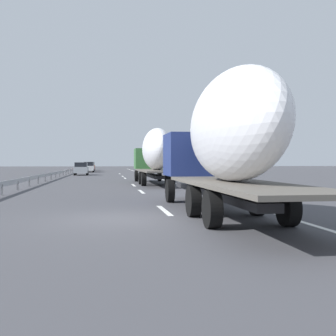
{
  "coord_description": "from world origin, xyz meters",
  "views": [
    {
      "loc": [
        -13.1,
        0.38,
        1.81
      ],
      "look_at": [
        16.9,
        -4.22,
        1.38
      ],
      "focal_mm": 43.66,
      "sensor_mm": 36.0,
      "label": 1
    }
  ],
  "objects_px": {
    "truck_trailing": "(224,138)",
    "car_yellow_coupe": "(91,166)",
    "car_silver_hatch": "(81,169)",
    "truck_lead": "(155,154)",
    "car_red_compact": "(90,167)",
    "road_sign": "(154,159)",
    "car_white_van": "(89,167)"
  },
  "relations": [
    {
      "from": "truck_trailing",
      "to": "car_yellow_coupe",
      "type": "distance_m",
      "value": 80.32
    },
    {
      "from": "truck_trailing",
      "to": "car_yellow_coupe",
      "type": "relative_size",
      "value": 2.89
    },
    {
      "from": "truck_trailing",
      "to": "car_silver_hatch",
      "type": "height_order",
      "value": "truck_trailing"
    },
    {
      "from": "truck_trailing",
      "to": "car_red_compact",
      "type": "bearing_deg",
      "value": 5.73
    },
    {
      "from": "truck_trailing",
      "to": "car_white_van",
      "type": "distance_m",
      "value": 61.83
    },
    {
      "from": "car_yellow_coupe",
      "to": "road_sign",
      "type": "relative_size",
      "value": 1.44
    },
    {
      "from": "road_sign",
      "to": "car_yellow_coupe",
      "type": "bearing_deg",
      "value": 16.8
    },
    {
      "from": "truck_trailing",
      "to": "car_red_compact",
      "type": "height_order",
      "value": "truck_trailing"
    },
    {
      "from": "car_yellow_coupe",
      "to": "car_white_van",
      "type": "height_order",
      "value": "car_yellow_coupe"
    },
    {
      "from": "truck_trailing",
      "to": "car_silver_hatch",
      "type": "xyz_separation_m",
      "value": [
        45.05,
        7.35,
        -1.72
      ]
    },
    {
      "from": "truck_lead",
      "to": "car_silver_hatch",
      "type": "xyz_separation_m",
      "value": [
        25.34,
        7.35,
        -1.6
      ]
    },
    {
      "from": "car_red_compact",
      "to": "car_yellow_coupe",
      "type": "relative_size",
      "value": 0.94
    },
    {
      "from": "truck_lead",
      "to": "car_yellow_coupe",
      "type": "xyz_separation_m",
      "value": [
        60.27,
        7.21,
        -1.56
      ]
    },
    {
      "from": "car_silver_hatch",
      "to": "car_yellow_coupe",
      "type": "xyz_separation_m",
      "value": [
        34.94,
        -0.14,
        0.04
      ]
    },
    {
      "from": "car_red_compact",
      "to": "car_yellow_coupe",
      "type": "bearing_deg",
      "value": 1.18
    },
    {
      "from": "truck_trailing",
      "to": "road_sign",
      "type": "xyz_separation_m",
      "value": [
        45.82,
        -3.1,
        -0.36
      ]
    },
    {
      "from": "truck_lead",
      "to": "car_silver_hatch",
      "type": "height_order",
      "value": "truck_lead"
    },
    {
      "from": "car_red_compact",
      "to": "car_silver_hatch",
      "type": "bearing_deg",
      "value": 179.18
    },
    {
      "from": "car_silver_hatch",
      "to": "road_sign",
      "type": "height_order",
      "value": "road_sign"
    },
    {
      "from": "car_white_van",
      "to": "road_sign",
      "type": "xyz_separation_m",
      "value": [
        -15.59,
        -10.03,
        1.34
      ]
    },
    {
      "from": "car_yellow_coupe",
      "to": "car_silver_hatch",
      "type": "bearing_deg",
      "value": 179.77
    },
    {
      "from": "car_silver_hatch",
      "to": "car_white_van",
      "type": "relative_size",
      "value": 1.0
    },
    {
      "from": "truck_trailing",
      "to": "car_white_van",
      "type": "bearing_deg",
      "value": 6.44
    },
    {
      "from": "car_white_van",
      "to": "truck_lead",
      "type": "bearing_deg",
      "value": -170.57
    },
    {
      "from": "car_red_compact",
      "to": "road_sign",
      "type": "distance_m",
      "value": 25.98
    },
    {
      "from": "car_red_compact",
      "to": "car_silver_hatch",
      "type": "xyz_separation_m",
      "value": [
        -24.68,
        0.35,
        -0.01
      ]
    },
    {
      "from": "car_silver_hatch",
      "to": "car_white_van",
      "type": "xyz_separation_m",
      "value": [
        16.37,
        -0.42,
        0.02
      ]
    },
    {
      "from": "truck_lead",
      "to": "truck_trailing",
      "type": "bearing_deg",
      "value": 180.0
    },
    {
      "from": "car_red_compact",
      "to": "car_white_van",
      "type": "bearing_deg",
      "value": -179.51
    },
    {
      "from": "truck_trailing",
      "to": "road_sign",
      "type": "bearing_deg",
      "value": -3.87
    },
    {
      "from": "car_silver_hatch",
      "to": "car_white_van",
      "type": "bearing_deg",
      "value": -1.48
    },
    {
      "from": "truck_lead",
      "to": "car_white_van",
      "type": "height_order",
      "value": "truck_lead"
    }
  ]
}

